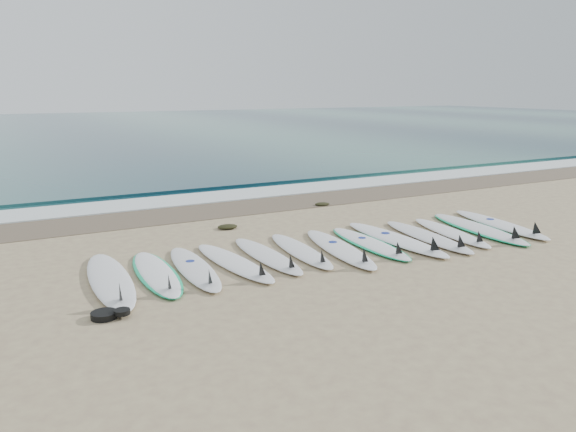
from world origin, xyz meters
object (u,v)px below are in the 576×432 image
surfboard_0 (111,280)px  surfboard_6 (341,249)px  leash_coil (108,314)px  surfboard_12 (501,224)px

surfboard_0 → surfboard_6: 3.83m
surfboard_0 → surfboard_6: (3.83, -0.19, -0.00)m
surfboard_0 → leash_coil: (-0.27, -1.24, -0.01)m
surfboard_6 → surfboard_12: surfboard_12 is taller
surfboard_0 → surfboard_12: surfboard_0 is taller
surfboard_6 → surfboard_12: 3.86m
surfboard_0 → surfboard_12: 7.69m
surfboard_6 → surfboard_0: bearing=-174.1°
surfboard_0 → surfboard_6: bearing=0.4°
leash_coil → surfboard_0: bearing=77.6°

